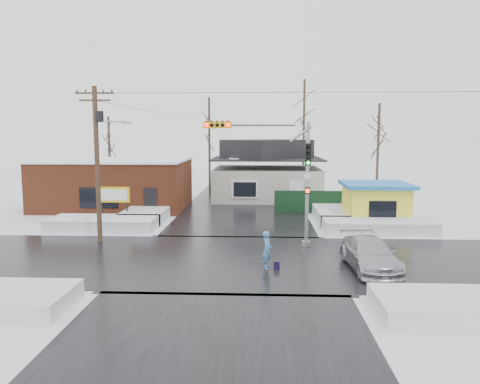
{
  "coord_description": "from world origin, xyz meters",
  "views": [
    {
      "loc": [
        1.43,
        -22.97,
        6.4
      ],
      "look_at": [
        0.23,
        3.58,
        3.0
      ],
      "focal_mm": 35.0,
      "sensor_mm": 36.0,
      "label": 1
    }
  ],
  "objects_px": {
    "utility_pole": "(98,155)",
    "kiosk": "(375,203)",
    "marquee_sign": "(114,196)",
    "car": "(370,255)",
    "pedestrian": "(267,250)",
    "traffic_signal": "(279,166)"
  },
  "relations": [
    {
      "from": "marquee_sign",
      "to": "car",
      "type": "distance_m",
      "value": 19.02
    },
    {
      "from": "utility_pole",
      "to": "kiosk",
      "type": "relative_size",
      "value": 1.96
    },
    {
      "from": "car",
      "to": "utility_pole",
      "type": "bearing_deg",
      "value": 157.46
    },
    {
      "from": "marquee_sign",
      "to": "kiosk",
      "type": "xyz_separation_m",
      "value": [
        18.5,
        0.5,
        -0.46
      ]
    },
    {
      "from": "marquee_sign",
      "to": "pedestrian",
      "type": "relative_size",
      "value": 1.44
    },
    {
      "from": "pedestrian",
      "to": "car",
      "type": "height_order",
      "value": "pedestrian"
    },
    {
      "from": "marquee_sign",
      "to": "kiosk",
      "type": "relative_size",
      "value": 0.55
    },
    {
      "from": "utility_pole",
      "to": "pedestrian",
      "type": "distance_m",
      "value": 11.65
    },
    {
      "from": "marquee_sign",
      "to": "car",
      "type": "height_order",
      "value": "marquee_sign"
    },
    {
      "from": "kiosk",
      "to": "car",
      "type": "bearing_deg",
      "value": -104.55
    },
    {
      "from": "utility_pole",
      "to": "marquee_sign",
      "type": "height_order",
      "value": "utility_pole"
    },
    {
      "from": "kiosk",
      "to": "car",
      "type": "distance_m",
      "value": 11.81
    },
    {
      "from": "marquee_sign",
      "to": "car",
      "type": "relative_size",
      "value": 0.52
    },
    {
      "from": "kiosk",
      "to": "car",
      "type": "height_order",
      "value": "kiosk"
    },
    {
      "from": "marquee_sign",
      "to": "pedestrian",
      "type": "distance_m",
      "value": 15.37
    },
    {
      "from": "kiosk",
      "to": "pedestrian",
      "type": "bearing_deg",
      "value": -124.15
    },
    {
      "from": "car",
      "to": "marquee_sign",
      "type": "bearing_deg",
      "value": 141.16
    },
    {
      "from": "traffic_signal",
      "to": "pedestrian",
      "type": "height_order",
      "value": "traffic_signal"
    },
    {
      "from": "utility_pole",
      "to": "car",
      "type": "xyz_separation_m",
      "value": [
        14.47,
        -4.91,
        -4.4
      ]
    },
    {
      "from": "utility_pole",
      "to": "pedestrian",
      "type": "bearing_deg",
      "value": -27.13
    },
    {
      "from": "utility_pole",
      "to": "car",
      "type": "height_order",
      "value": "utility_pole"
    },
    {
      "from": "utility_pole",
      "to": "kiosk",
      "type": "height_order",
      "value": "utility_pole"
    }
  ]
}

